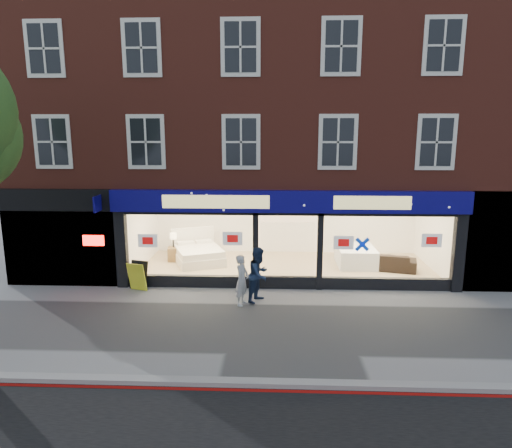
# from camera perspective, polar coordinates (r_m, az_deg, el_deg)

# --- Properties ---
(ground) EXTENTS (120.00, 120.00, 0.00)m
(ground) POSITION_cam_1_polar(r_m,az_deg,el_deg) (12.52, 4.27, -12.70)
(ground) COLOR gray
(ground) RESTS_ON ground
(kerb_line) EXTENTS (60.00, 0.10, 0.01)m
(kerb_line) POSITION_cam_1_polar(r_m,az_deg,el_deg) (9.78, 4.88, -20.14)
(kerb_line) COLOR #8C0A07
(kerb_line) RESTS_ON ground
(kerb_stone) EXTENTS (60.00, 0.25, 0.12)m
(kerb_stone) POSITION_cam_1_polar(r_m,az_deg,el_deg) (9.92, 4.83, -19.27)
(kerb_stone) COLOR gray
(kerb_stone) RESTS_ON ground
(showroom_floor) EXTENTS (11.00, 4.50, 0.10)m
(showroom_floor) POSITION_cam_1_polar(r_m,az_deg,el_deg) (17.43, 3.73, -5.45)
(showroom_floor) COLOR tan
(showroom_floor) RESTS_ON ground
(building) EXTENTS (19.00, 8.26, 10.30)m
(building) POSITION_cam_1_polar(r_m,az_deg,el_deg) (18.42, 3.83, 16.29)
(building) COLOR maroon
(building) RESTS_ON ground
(display_bed) EXTENTS (2.40, 2.61, 1.19)m
(display_bed) POSITION_cam_1_polar(r_m,az_deg,el_deg) (18.03, -7.26, -3.67)
(display_bed) COLOR white
(display_bed) RESTS_ON showroom_floor
(bedside_table) EXTENTS (0.51, 0.51, 0.55)m
(bedside_table) POSITION_cam_1_polar(r_m,az_deg,el_deg) (18.31, -10.23, -3.72)
(bedside_table) COLOR brown
(bedside_table) RESTS_ON showroom_floor
(mattress_stack) EXTENTS (1.40, 1.77, 0.70)m
(mattress_stack) POSITION_cam_1_polar(r_m,az_deg,el_deg) (17.87, 12.35, -3.94)
(mattress_stack) COLOR silver
(mattress_stack) RESTS_ON showroom_floor
(sofa) EXTENTS (2.29, 1.36, 0.63)m
(sofa) POSITION_cam_1_polar(r_m,az_deg,el_deg) (17.60, 15.93, -4.48)
(sofa) COLOR black
(sofa) RESTS_ON showroom_floor
(a_board) EXTENTS (0.72, 0.57, 0.96)m
(a_board) POSITION_cam_1_polar(r_m,az_deg,el_deg) (15.52, -14.55, -6.30)
(a_board) COLOR yellow
(a_board) RESTS_ON ground
(pedestrian_grey) EXTENTS (0.54, 0.65, 1.54)m
(pedestrian_grey) POSITION_cam_1_polar(r_m,az_deg,el_deg) (13.73, -1.77, -7.01)
(pedestrian_grey) COLOR #B2B4BB
(pedestrian_grey) RESTS_ON ground
(pedestrian_blue) EXTENTS (0.96, 1.03, 1.70)m
(pedestrian_blue) POSITION_cam_1_polar(r_m,az_deg,el_deg) (13.97, 0.37, -6.32)
(pedestrian_blue) COLOR #192746
(pedestrian_blue) RESTS_ON ground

